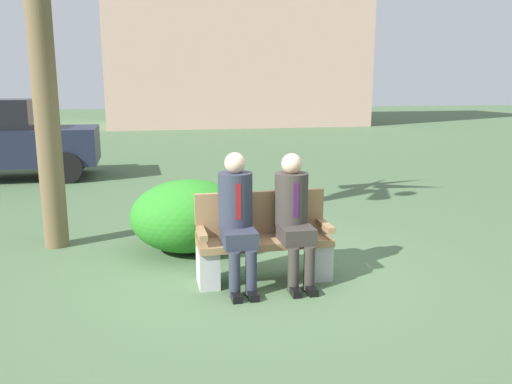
{
  "coord_description": "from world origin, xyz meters",
  "views": [
    {
      "loc": [
        -1.16,
        -5.06,
        1.98
      ],
      "look_at": [
        0.01,
        0.25,
        0.85
      ],
      "focal_mm": 36.34,
      "sensor_mm": 36.0,
      "label": 1
    }
  ],
  "objects_px": {
    "park_bench": "(263,242)",
    "seated_man_right": "(294,212)",
    "building_backdrop": "(233,5)",
    "seated_man_left": "(237,213)",
    "shrub_near_bench": "(188,216)"
  },
  "relations": [
    {
      "from": "park_bench",
      "to": "seated_man_left",
      "type": "relative_size",
      "value": 1.02
    },
    {
      "from": "park_bench",
      "to": "seated_man_right",
      "type": "relative_size",
      "value": 1.04
    },
    {
      "from": "park_bench",
      "to": "building_backdrop",
      "type": "distance_m",
      "value": 22.38
    },
    {
      "from": "park_bench",
      "to": "seated_man_left",
      "type": "xyz_separation_m",
      "value": [
        -0.29,
        -0.12,
        0.35
      ]
    },
    {
      "from": "park_bench",
      "to": "building_backdrop",
      "type": "xyz_separation_m",
      "value": [
        3.45,
        21.44,
        5.42
      ]
    },
    {
      "from": "park_bench",
      "to": "building_backdrop",
      "type": "relative_size",
      "value": 0.11
    },
    {
      "from": "seated_man_right",
      "to": "park_bench",
      "type": "bearing_deg",
      "value": 157.45
    },
    {
      "from": "seated_man_left",
      "to": "shrub_near_bench",
      "type": "relative_size",
      "value": 0.97
    },
    {
      "from": "building_backdrop",
      "to": "park_bench",
      "type": "bearing_deg",
      "value": -99.15
    },
    {
      "from": "park_bench",
      "to": "building_backdrop",
      "type": "height_order",
      "value": "building_backdrop"
    },
    {
      "from": "shrub_near_bench",
      "to": "seated_man_right",
      "type": "bearing_deg",
      "value": -52.59
    },
    {
      "from": "park_bench",
      "to": "shrub_near_bench",
      "type": "bearing_deg",
      "value": 120.68
    },
    {
      "from": "seated_man_right",
      "to": "shrub_near_bench",
      "type": "height_order",
      "value": "seated_man_right"
    },
    {
      "from": "seated_man_left",
      "to": "seated_man_right",
      "type": "distance_m",
      "value": 0.58
    },
    {
      "from": "building_backdrop",
      "to": "seated_man_right",
      "type": "bearing_deg",
      "value": -98.37
    }
  ]
}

